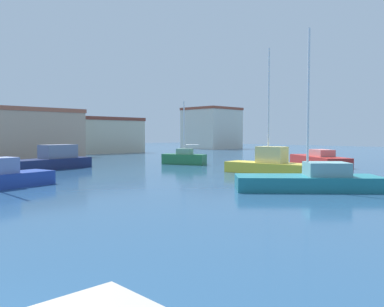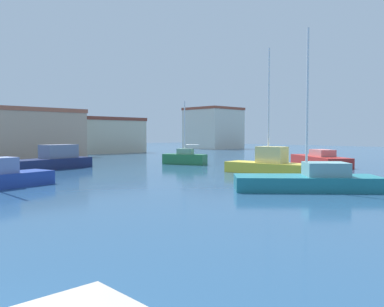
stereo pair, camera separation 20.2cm
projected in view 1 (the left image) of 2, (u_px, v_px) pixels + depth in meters
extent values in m
plane|color=navy|center=(101.00, 174.00, 28.87)|extent=(160.00, 160.00, 0.00)
cube|color=#B22823|center=(319.00, 161.00, 36.76)|extent=(6.66, 7.87, 0.89)
cube|color=#C4716E|center=(321.00, 153.00, 36.18)|extent=(2.67, 2.92, 0.62)
cube|color=#19234C|center=(47.00, 164.00, 32.67)|extent=(7.98, 3.82, 0.89)
cube|color=slate|center=(58.00, 151.00, 33.55)|extent=(3.25, 2.13, 1.14)
cube|color=#28703D|center=(184.00, 159.00, 38.08)|extent=(2.62, 4.42, 0.99)
cube|color=gray|center=(185.00, 151.00, 38.02)|extent=(1.21, 1.68, 0.53)
cylinder|color=silver|center=(184.00, 128.00, 37.93)|extent=(0.12, 0.12, 5.05)
cylinder|color=silver|center=(191.00, 145.00, 37.69)|extent=(0.60, 1.43, 0.08)
cube|color=gold|center=(268.00, 168.00, 29.22)|extent=(2.78, 6.60, 0.81)
cube|color=#DFCD77|center=(272.00, 155.00, 29.00)|extent=(1.56, 2.19, 1.19)
cylinder|color=silver|center=(269.00, 106.00, 29.00)|extent=(0.12, 0.12, 8.34)
cube|color=#1E707A|center=(307.00, 183.00, 20.55)|extent=(6.80, 6.97, 0.75)
cube|color=#6B9CA2|center=(327.00, 169.00, 20.48)|extent=(2.70, 2.71, 0.70)
cylinder|color=silver|center=(308.00, 102.00, 20.35)|extent=(0.12, 0.12, 7.54)
cube|color=tan|center=(23.00, 135.00, 48.67)|extent=(13.66, 6.22, 5.61)
cube|color=#B25B42|center=(22.00, 110.00, 48.52)|extent=(13.94, 6.35, 0.50)
cube|color=beige|center=(101.00, 137.00, 63.14)|extent=(10.55, 8.89, 5.01)
cube|color=brown|center=(101.00, 119.00, 63.00)|extent=(10.76, 9.07, 0.50)
cube|color=beige|center=(212.00, 129.00, 80.88)|extent=(8.96, 9.05, 7.78)
cube|color=#9E4733|center=(212.00, 109.00, 80.68)|extent=(9.14, 9.23, 0.50)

